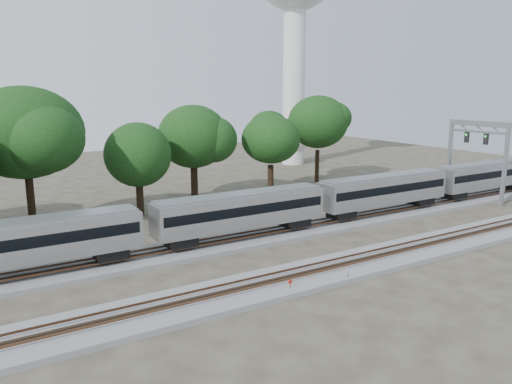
{
  "coord_description": "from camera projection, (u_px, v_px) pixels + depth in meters",
  "views": [
    {
      "loc": [
        -17.23,
        -31.46,
        13.72
      ],
      "look_at": [
        5.07,
        5.0,
        4.74
      ],
      "focal_mm": 35.0,
      "sensor_mm": 36.0,
      "label": 1
    }
  ],
  "objects": [
    {
      "name": "ground",
      "position": [
        233.0,
        272.0,
        37.88
      ],
      "size": [
        160.0,
        160.0,
        0.0
      ],
      "primitive_type": "plane",
      "color": "#383328",
      "rests_on": "ground"
    },
    {
      "name": "track_far",
      "position": [
        200.0,
        248.0,
        42.85
      ],
      "size": [
        160.0,
        5.0,
        0.73
      ],
      "color": "slate",
      "rests_on": "ground"
    },
    {
      "name": "track_near",
      "position": [
        261.0,
        287.0,
        34.5
      ],
      "size": [
        160.0,
        5.0,
        0.73
      ],
      "color": "slate",
      "rests_on": "ground"
    },
    {
      "name": "train",
      "position": [
        320.0,
        198.0,
        48.95
      ],
      "size": [
        102.45,
        2.92,
        4.3
      ],
      "color": "#B6B9BE",
      "rests_on": "ground"
    },
    {
      "name": "switch_stand_red",
      "position": [
        290.0,
        285.0,
        33.71
      ],
      "size": [
        0.32,
        0.06,
        1.01
      ],
      "rotation": [
        0.0,
        0.0,
        -0.01
      ],
      "color": "#512D19",
      "rests_on": "ground"
    },
    {
      "name": "switch_stand_white",
      "position": [
        348.0,
        274.0,
        35.65
      ],
      "size": [
        0.3,
        0.15,
        1.0
      ],
      "rotation": [
        0.0,
        0.0,
        0.41
      ],
      "color": "#512D19",
      "rests_on": "ground"
    },
    {
      "name": "switch_lever",
      "position": [
        342.0,
        279.0,
        35.95
      ],
      "size": [
        0.51,
        0.32,
        0.3
      ],
      "primitive_type": "cube",
      "rotation": [
        0.0,
        0.0,
        -0.04
      ],
      "color": "#512D19",
      "rests_on": "ground"
    },
    {
      "name": "water_tower",
      "position": [
        295.0,
        1.0,
        85.79
      ],
      "size": [
        13.81,
        13.81,
        38.22
      ],
      "color": "silver",
      "rests_on": "ground"
    },
    {
      "name": "signal_gantry",
      "position": [
        477.0,
        143.0,
        60.4
      ],
      "size": [
        0.68,
        8.05,
        9.79
      ],
      "color": "gray",
      "rests_on": "ground"
    },
    {
      "name": "tree_3",
      "position": [
        24.0,
        133.0,
        46.8
      ],
      "size": [
        9.71,
        9.71,
        13.68
      ],
      "color": "black",
      "rests_on": "ground"
    },
    {
      "name": "tree_4",
      "position": [
        138.0,
        155.0,
        53.39
      ],
      "size": [
        6.76,
        6.76,
        9.53
      ],
      "color": "black",
      "rests_on": "ground"
    },
    {
      "name": "tree_5",
      "position": [
        193.0,
        137.0,
        60.26
      ],
      "size": [
        8.02,
        8.02,
        11.31
      ],
      "color": "black",
      "rests_on": "ground"
    },
    {
      "name": "tree_6",
      "position": [
        271.0,
        139.0,
        63.44
      ],
      "size": [
        7.38,
        7.38,
        10.41
      ],
      "color": "black",
      "rests_on": "ground"
    },
    {
      "name": "tree_7",
      "position": [
        318.0,
        122.0,
        71.93
      ],
      "size": [
        8.98,
        8.98,
        12.67
      ],
      "color": "black",
      "rests_on": "ground"
    }
  ]
}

